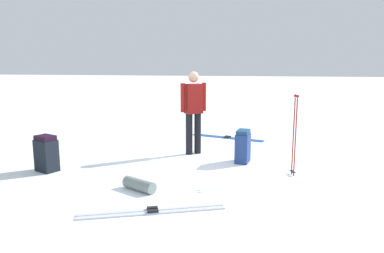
# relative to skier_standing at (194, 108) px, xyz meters

# --- Properties ---
(ground_plane) EXTENTS (80.00, 80.00, 0.00)m
(ground_plane) POSITION_rel_skier_standing_xyz_m (-0.69, -0.08, -0.95)
(ground_plane) COLOR white
(skier_standing) EXTENTS (0.37, 0.48, 1.70)m
(skier_standing) POSITION_rel_skier_standing_xyz_m (0.00, 0.00, 0.00)
(skier_standing) COLOR black
(skier_standing) RESTS_ON ground_plane
(ski_pair_near) EXTENTS (0.80, 1.84, 0.05)m
(ski_pair_near) POSITION_rel_skier_standing_xyz_m (-3.06, 0.05, -0.94)
(ski_pair_near) COLOR silver
(ski_pair_near) RESTS_ON ground_plane
(ski_pair_far) EXTENTS (0.75, 1.83, 0.05)m
(ski_pair_far) POSITION_rel_skier_standing_xyz_m (1.68, -0.60, -0.94)
(ski_pair_far) COLOR #2958AA
(ski_pair_far) RESTS_ON ground_plane
(backpack_large_dark) EXTENTS (0.41, 0.30, 0.63)m
(backpack_large_dark) POSITION_rel_skier_standing_xyz_m (-0.50, -1.03, -0.65)
(backpack_large_dark) COLOR navy
(backpack_large_dark) RESTS_ON ground_plane
(backpack_bright) EXTENTS (0.40, 0.44, 0.64)m
(backpack_bright) POSITION_rel_skier_standing_xyz_m (-1.62, 2.35, -0.64)
(backpack_bright) COLOR black
(backpack_bright) RESTS_ON ground_plane
(ski_poles_planted_near) EXTENTS (0.16, 0.10, 1.37)m
(ski_poles_planted_near) POSITION_rel_skier_standing_xyz_m (-1.18, -1.89, -0.20)
(ski_poles_planted_near) COLOR maroon
(ski_poles_planted_near) RESTS_ON ground_plane
(sleeping_mat_rolled) EXTENTS (0.42, 0.57, 0.18)m
(sleeping_mat_rolled) POSITION_rel_skier_standing_xyz_m (-2.32, 0.46, -0.86)
(sleeping_mat_rolled) COLOR slate
(sleeping_mat_rolled) RESTS_ON ground_plane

